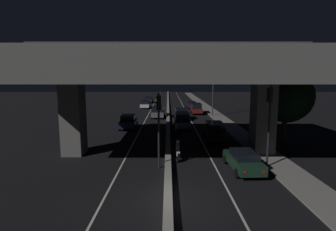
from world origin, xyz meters
TOP-DOWN VIEW (x-y plane):
  - ground_plane at (0.00, 0.00)m, footprint 200.00×200.00m
  - lane_line_left_inner at (-3.29, 35.00)m, footprint 0.12×126.00m
  - lane_line_right_inner at (3.29, 35.00)m, footprint 0.12×126.00m
  - median_divider at (0.00, 35.00)m, footprint 0.44×126.00m
  - sidewalk_right at (7.83, 28.00)m, footprint 2.33×126.00m
  - elevated_overpass at (0.00, 8.11)m, footprint 21.86×13.05m
  - traffic_light_left_of_median at (-0.62, 4.87)m, footprint 0.30×0.49m
  - traffic_light_right_of_median at (6.77, 4.86)m, footprint 0.30×0.49m
  - street_lamp at (6.82, 29.21)m, footprint 2.45×0.32m
  - car_dark_green_lead at (5.01, 4.35)m, footprint 1.95×4.29m
  - car_black_second at (4.58, 12.46)m, footprint 1.94×3.99m
  - car_silver_third at (1.74, 18.74)m, footprint 2.00×4.21m
  - car_dark_blue_fourth at (1.92, 25.95)m, footprint 2.14×4.36m
  - car_dark_red_fifth at (4.84, 31.82)m, footprint 1.96×4.27m
  - car_dark_blue_sixth at (4.70, 39.37)m, footprint 1.98×4.76m
  - car_dark_blue_lead_oncoming at (-4.79, 18.72)m, footprint 2.06×3.99m
  - car_grey_second_oncoming at (-1.56, 27.58)m, footprint 2.07×4.22m
  - car_white_third_oncoming at (-4.61, 39.97)m, footprint 1.96×4.28m
  - car_dark_blue_fourth_oncoming at (-4.77, 51.43)m, footprint 2.11×4.05m
  - motorcycle_white_filtering_near at (0.75, 6.72)m, footprint 0.33×1.89m
  - motorcycle_red_filtering_mid at (0.92, 15.45)m, footprint 0.34×1.83m
  - pedestrian_on_sidewalk at (7.21, 8.76)m, footprint 0.36×0.36m
  - roadside_tree_kerbside_near at (10.26, 10.23)m, footprint 4.55×4.55m

SIDE VIEW (x-z plane):
  - ground_plane at x=0.00m, z-range 0.00..0.00m
  - lane_line_left_inner at x=-3.29m, z-range 0.00..0.00m
  - lane_line_right_inner at x=3.29m, z-range 0.00..0.00m
  - sidewalk_right at x=7.83m, z-range 0.00..0.13m
  - median_divider at x=0.00m, z-range 0.00..0.36m
  - motorcycle_red_filtering_mid at x=0.92m, z-range -0.10..1.32m
  - motorcycle_white_filtering_near at x=0.75m, z-range -0.12..1.39m
  - car_dark_green_lead at x=5.01m, z-range 0.03..1.39m
  - car_dark_blue_fourth_oncoming at x=-4.77m, z-range 0.02..1.49m
  - car_dark_blue_sixth at x=4.70m, z-range 0.05..1.51m
  - car_white_third_oncoming at x=-4.61m, z-range 0.03..1.61m
  - car_dark_blue_fourth at x=1.92m, z-range 0.04..1.67m
  - car_grey_second_oncoming at x=-1.56m, z-range 0.02..1.73m
  - car_dark_blue_lead_oncoming at x=-4.79m, z-range 0.04..1.73m
  - car_dark_red_fifth at x=4.84m, z-range 0.06..1.85m
  - car_black_second at x=4.58m, z-range 0.05..1.88m
  - pedestrian_on_sidewalk at x=7.21m, z-range 0.13..1.80m
  - car_silver_third at x=1.74m, z-range 0.06..2.00m
  - traffic_light_left_of_median at x=-0.62m, z-range 0.93..6.09m
  - traffic_light_right_of_median at x=6.77m, z-range 1.01..6.72m
  - roadside_tree_kerbside_near at x=10.26m, z-range 1.11..7.91m
  - street_lamp at x=6.82m, z-range 0.75..8.80m
  - elevated_overpass at x=0.00m, z-range 2.27..11.13m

